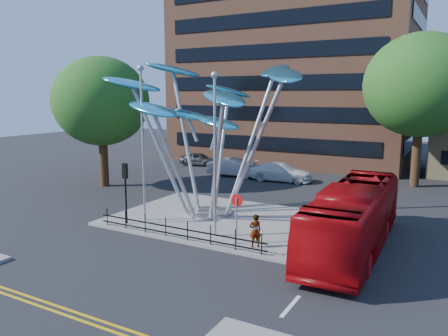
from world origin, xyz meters
The scene contains 18 objects.
ground centered at (0.00, 0.00, 0.00)m, with size 120.00×120.00×0.00m, color black.
traffic_island centered at (-1.00, 6.00, 0.07)m, with size 12.00×9.00×0.15m, color slate.
double_yellow_near centered at (0.00, -6.00, 0.01)m, with size 40.00×0.12×0.01m, color gold.
double_yellow_far centered at (0.00, -6.30, 0.01)m, with size 40.00×0.12×0.01m, color gold.
brick_tower centered at (-6.00, 32.00, 15.00)m, with size 25.00×15.00×30.00m, color brown.
tree_right centered at (8.00, 22.00, 8.04)m, with size 8.80×8.80×12.11m.
tree_left centered at (-14.00, 10.00, 6.79)m, with size 7.60×7.60×10.32m.
leaf_sculpture centered at (-2.07, 6.68, 6.87)m, with size 12.72×9.54×9.51m.
street_lamp_left centered at (-4.50, 3.50, 5.36)m, with size 0.36×0.36×8.80m.
street_lamp_right centered at (0.50, 3.00, 5.09)m, with size 0.36×0.36×8.30m.
traffic_light_island centered at (-5.00, 2.50, 2.61)m, with size 0.28×0.18×3.42m.
no_entry_sign_island centered at (2.00, 2.52, 1.82)m, with size 0.60×0.10×2.45m.
pedestrian_railing_front centered at (-1.00, 1.70, 0.55)m, with size 10.00×0.06×1.00m.
red_bus centered at (7.04, 4.81, 1.59)m, with size 2.66×11.38×3.17m, color #94060A.
pedestrian centered at (3.00, 2.50, 0.95)m, with size 0.59×0.38×1.61m, color gray.
parked_car_left centered at (-12.85, 22.43, 0.69)m, with size 1.63×4.05×1.38m, color #393C40.
parked_car_mid centered at (-6.78, 18.92, 0.82)m, with size 1.73×4.97×1.64m, color #B0B1B8.
parked_car_right centered at (-2.28, 18.94, 0.78)m, with size 2.18×5.37×1.56m, color white.
Camera 1 is at (11.42, -15.61, 7.33)m, focal length 35.00 mm.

